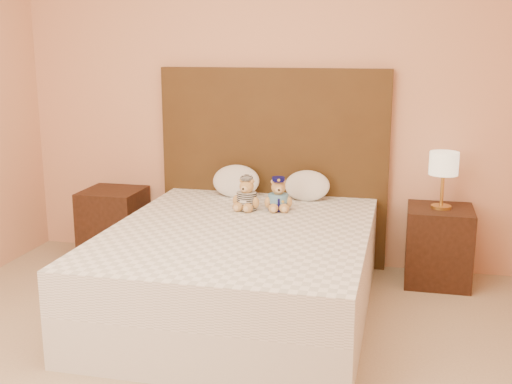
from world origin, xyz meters
The scene contains 10 objects.
room_walls centered at (0.00, 0.46, 1.81)m, with size 4.04×4.52×2.72m.
bed centered at (0.00, 1.20, 0.28)m, with size 1.60×2.00×0.55m.
headboard centered at (0.00, 2.21, 0.75)m, with size 1.75×0.08×1.50m, color #462F15.
nightstand_left centered at (-1.25, 2.00, 0.28)m, with size 0.45×0.45×0.55m, color #381D12.
nightstand_right centered at (1.25, 2.00, 0.28)m, with size 0.45×0.45×0.55m, color #381D12.
lamp centered at (1.25, 2.00, 0.85)m, with size 0.20×0.20×0.40m.
teddy_police centered at (0.15, 1.68, 0.67)m, with size 0.20×0.19×0.23m, color tan, non-canonical shape.
teddy_prisoner centered at (-0.07, 1.65, 0.66)m, with size 0.20×0.20×0.23m, color tan, non-canonical shape.
pillow_left centered at (-0.25, 2.03, 0.68)m, with size 0.36×0.23×0.25m, color white.
pillow_right centered at (0.30, 2.03, 0.67)m, with size 0.33×0.22×0.24m, color white.
Camera 1 is at (0.98, -2.53, 1.68)m, focal length 45.00 mm.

